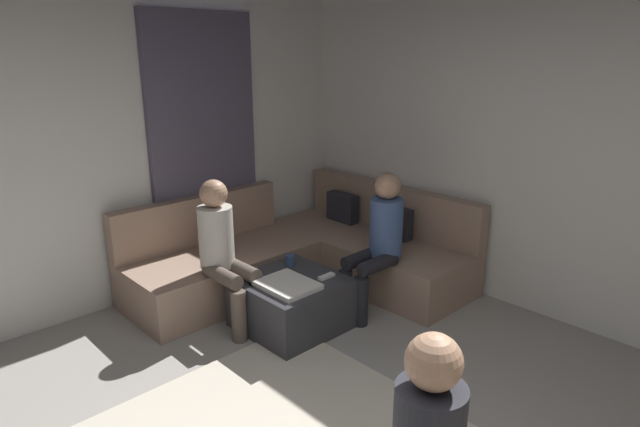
% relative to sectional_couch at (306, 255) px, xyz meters
% --- Properties ---
extents(wall_back, '(6.00, 0.12, 2.70)m').
position_rel_sectional_couch_xyz_m(wall_back, '(2.08, 1.06, 1.07)').
color(wall_back, silver).
rests_on(wall_back, ground_plane).
extents(wall_left, '(0.12, 6.00, 2.70)m').
position_rel_sectional_couch_xyz_m(wall_left, '(-0.86, -1.88, 1.07)').
color(wall_left, silver).
rests_on(wall_left, ground_plane).
extents(curtain_panel, '(0.06, 1.10, 2.50)m').
position_rel_sectional_couch_xyz_m(curtain_panel, '(-0.76, -0.58, 0.97)').
color(curtain_panel, '#595166').
rests_on(curtain_panel, ground_plane).
extents(sectional_couch, '(2.10, 2.55, 0.87)m').
position_rel_sectional_couch_xyz_m(sectional_couch, '(0.00, 0.00, 0.00)').
color(sectional_couch, '#9E7F6B').
rests_on(sectional_couch, ground_plane).
extents(ottoman, '(0.76, 0.76, 0.42)m').
position_rel_sectional_couch_xyz_m(ottoman, '(0.56, -0.67, -0.07)').
color(ottoman, '#333338').
rests_on(ottoman, ground_plane).
extents(folded_blanket, '(0.44, 0.36, 0.04)m').
position_rel_sectional_couch_xyz_m(folded_blanket, '(0.66, -0.79, 0.16)').
color(folded_blanket, white).
rests_on(folded_blanket, ottoman).
extents(coffee_mug, '(0.08, 0.08, 0.10)m').
position_rel_sectional_couch_xyz_m(coffee_mug, '(0.34, -0.49, 0.19)').
color(coffee_mug, '#334C72').
rests_on(coffee_mug, ottoman).
extents(game_remote, '(0.05, 0.15, 0.02)m').
position_rel_sectional_couch_xyz_m(game_remote, '(0.74, -0.45, 0.15)').
color(game_remote, white).
rests_on(game_remote, ottoman).
extents(person_on_couch_back, '(0.30, 0.60, 1.20)m').
position_rel_sectional_couch_xyz_m(person_on_couch_back, '(0.84, 0.06, 0.38)').
color(person_on_couch_back, black).
rests_on(person_on_couch_back, ground_plane).
extents(person_on_couch_side, '(0.60, 0.30, 1.20)m').
position_rel_sectional_couch_xyz_m(person_on_couch_side, '(0.15, -1.02, 0.38)').
color(person_on_couch_side, brown).
rests_on(person_on_couch_side, ground_plane).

